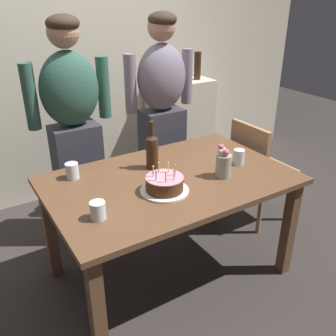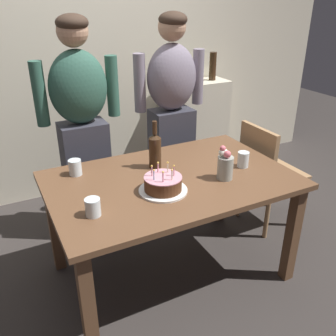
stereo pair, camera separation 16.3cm
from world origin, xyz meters
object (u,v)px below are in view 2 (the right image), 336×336
water_glass_far (243,159)px  person_man_bearded (83,129)px  wine_bottle (155,150)px  dining_chair (265,168)px  water_glass_side (93,207)px  person_woman_cardigan (172,115)px  flower_vase (225,165)px  birthday_cake (163,184)px  water_glass_near (75,167)px

water_glass_far → person_man_bearded: size_ratio=0.06×
wine_bottle → dining_chair: wine_bottle is taller
water_glass_side → person_woman_cardigan: 1.36m
water_glass_side → flower_vase: (0.84, 0.04, 0.04)m
person_woman_cardigan → dining_chair: person_woman_cardigan is taller
birthday_cake → person_woman_cardigan: size_ratio=0.17×
water_glass_near → dining_chair: bearing=-4.7°
water_glass_near → person_woman_cardigan: size_ratio=0.06×
wine_bottle → person_man_bearded: 0.66m
water_glass_far → water_glass_near: bearing=159.1°
flower_vase → person_man_bearded: 1.11m
birthday_cake → person_man_bearded: bearing=103.4°
water_glass_far → person_woman_cardigan: (-0.09, 0.84, 0.08)m
person_man_bearded → birthday_cake: bearing=103.4°
birthday_cake → water_glass_near: 0.59m
water_glass_near → water_glass_side: 0.51m
water_glass_far → person_woman_cardigan: bearing=96.2°
water_glass_near → flower_vase: size_ratio=0.46×
flower_vase → person_man_bearded: size_ratio=0.13×
dining_chair → water_glass_near: bearing=85.3°
water_glass_near → person_woman_cardigan: person_woman_cardigan is taller
person_woman_cardigan → wine_bottle: bearing=53.9°
birthday_cake → water_glass_near: (-0.39, 0.44, 0.01)m
birthday_cake → dining_chair: birthday_cake is taller
flower_vase → dining_chair: 0.81m
birthday_cake → person_woman_cardigan: bearing=59.7°
flower_vase → person_woman_cardigan: person_woman_cardigan is taller
water_glass_near → wine_bottle: wine_bottle is taller
water_glass_near → birthday_cake: bearing=-48.5°
water_glass_side → wine_bottle: size_ratio=0.30×
birthday_cake → wine_bottle: size_ratio=0.89×
birthday_cake → person_man_bearded: 0.93m
person_man_bearded → person_woman_cardigan: same height
water_glass_far → water_glass_side: size_ratio=1.08×
water_glass_near → wine_bottle: 0.51m
water_glass_side → wine_bottle: 0.66m
person_man_bearded → dining_chair: size_ratio=1.90×
flower_vase → person_woman_cardigan: bearing=82.8°
birthday_cake → person_man_bearded: person_man_bearded is taller
water_glass_near → water_glass_side: water_glass_near is taller
birthday_cake → water_glass_near: birthday_cake is taller
water_glass_near → dining_chair: (1.46, -0.12, -0.27)m
wine_bottle → person_man_bearded: (-0.31, 0.58, 0.01)m
water_glass_near → wine_bottle: (0.49, -0.13, 0.07)m
birthday_cake → water_glass_side: 0.44m
water_glass_near → dining_chair: size_ratio=0.11×
water_glass_far → flower_vase: size_ratio=0.48×
water_glass_side → wine_bottle: wine_bottle is taller
birthday_cake → water_glass_far: birthday_cake is taller
birthday_cake → dining_chair: bearing=16.9°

